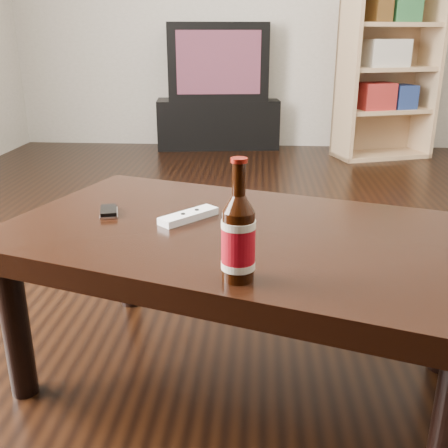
# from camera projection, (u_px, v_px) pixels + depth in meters

# --- Properties ---
(floor) EXTENTS (5.00, 6.00, 0.01)m
(floor) POSITION_uv_depth(u_px,v_px,m) (324.00, 295.00, 2.09)
(floor) COLOR black
(floor) RESTS_ON ground
(tv_stand) EXTENTS (1.14, 0.67, 0.43)m
(tv_stand) POSITION_uv_depth(u_px,v_px,m) (218.00, 122.00, 4.84)
(tv_stand) COLOR black
(tv_stand) RESTS_ON floor
(tv) EXTENTS (0.92, 0.64, 0.65)m
(tv) POSITION_uv_depth(u_px,v_px,m) (217.00, 61.00, 4.66)
(tv) COLOR black
(tv) RESTS_ON tv_stand
(bookshelf) EXTENTS (0.85, 0.59, 1.44)m
(bookshelf) POSITION_uv_depth(u_px,v_px,m) (386.00, 65.00, 4.24)
(bookshelf) COLOR tan
(bookshelf) RESTS_ON floor
(coffee_table) EXTENTS (1.45, 1.11, 0.48)m
(coffee_table) POSITION_uv_depth(u_px,v_px,m) (241.00, 251.00, 1.43)
(coffee_table) COLOR black
(coffee_table) RESTS_ON floor
(beer_bottle) EXTENTS (0.09, 0.09, 0.26)m
(beer_bottle) POSITION_uv_depth(u_px,v_px,m) (238.00, 239.00, 1.09)
(beer_bottle) COLOR black
(beer_bottle) RESTS_ON coffee_table
(phone) EXTENTS (0.07, 0.11, 0.02)m
(phone) POSITION_uv_depth(u_px,v_px,m) (109.00, 211.00, 1.53)
(phone) COLOR silver
(phone) RESTS_ON coffee_table
(remote) EXTENTS (0.16, 0.17, 0.02)m
(remote) POSITION_uv_depth(u_px,v_px,m) (189.00, 216.00, 1.48)
(remote) COLOR silver
(remote) RESTS_ON coffee_table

